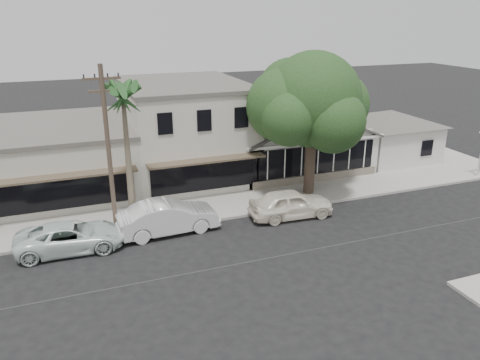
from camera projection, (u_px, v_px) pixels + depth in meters
name	position (u px, v px, depth m)	size (l,w,h in m)	color
ground	(312.00, 250.00, 23.56)	(140.00, 140.00, 0.00)	black
sidewalk_north	(131.00, 219.00, 26.82)	(90.00, 3.50, 0.15)	#9E9991
corner_shop	(292.00, 133.00, 35.30)	(10.40, 8.60, 5.10)	silver
side_cottage	(388.00, 141.00, 37.54)	(6.00, 6.00, 3.00)	silver
row_building_near	(185.00, 131.00, 33.33)	(8.00, 10.00, 6.50)	beige
row_building_midnear	(52.00, 160.00, 30.74)	(10.00, 10.00, 4.20)	beige
utility_pole	(108.00, 149.00, 23.52)	(1.80, 0.24, 9.00)	brown
car_0	(291.00, 204.00, 27.05)	(1.97, 4.89, 1.67)	white
car_1	(168.00, 217.00, 25.15)	(1.89, 5.41, 1.78)	silver
car_2	(71.00, 237.00, 23.31)	(2.43, 5.26, 1.46)	silver
shade_tree	(310.00, 102.00, 28.85)	(8.28, 7.49, 9.19)	#4A392C
palm_east	(123.00, 96.00, 23.52)	(3.16, 3.16, 8.56)	#726651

